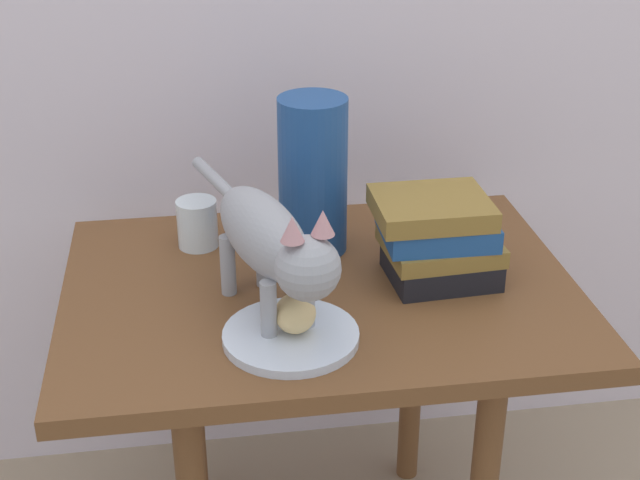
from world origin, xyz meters
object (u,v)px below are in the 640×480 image
(plate, at_px, (291,336))
(side_table, at_px, (320,330))
(bread_roll, at_px, (295,313))
(green_vase, at_px, (313,176))
(book_stack, at_px, (437,237))
(candle_jar, at_px, (198,226))
(tv_remote, at_px, (422,224))
(cat, at_px, (271,241))

(plate, bearing_deg, side_table, 67.00)
(bread_roll, distance_m, green_vase, 0.30)
(book_stack, distance_m, candle_jar, 0.42)
(plate, xyz_separation_m, bread_roll, (0.01, 0.01, 0.03))
(book_stack, height_order, candle_jar, book_stack)
(candle_jar, bearing_deg, tv_remote, 0.77)
(bread_roll, xyz_separation_m, book_stack, (0.25, 0.15, 0.03))
(bread_roll, bearing_deg, candle_jar, 112.53)
(tv_remote, bearing_deg, book_stack, -133.50)
(book_stack, height_order, green_vase, green_vase)
(plate, distance_m, green_vase, 0.32)
(side_table, xyz_separation_m, candle_jar, (-0.19, 0.17, 0.12))
(bread_roll, height_order, candle_jar, candle_jar)
(bread_roll, bearing_deg, green_vase, 76.62)
(candle_jar, relative_size, tv_remote, 0.57)
(bread_roll, relative_size, cat, 0.17)
(plate, height_order, book_stack, book_stack)
(cat, xyz_separation_m, book_stack, (0.28, 0.10, -0.06))
(bread_roll, bearing_deg, side_table, 68.34)
(side_table, relative_size, tv_remote, 5.48)
(cat, relative_size, green_vase, 1.71)
(cat, xyz_separation_m, tv_remote, (0.30, 0.27, -0.12))
(bread_roll, bearing_deg, plate, -129.80)
(plate, xyz_separation_m, cat, (-0.02, 0.06, 0.13))
(cat, distance_m, candle_jar, 0.30)
(side_table, bearing_deg, candle_jar, 138.29)
(cat, xyz_separation_m, candle_jar, (-0.10, 0.27, -0.09))
(tv_remote, bearing_deg, green_vase, 156.20)
(book_stack, bearing_deg, cat, -160.92)
(side_table, xyz_separation_m, book_stack, (0.19, -0.00, 0.16))
(plate, height_order, green_vase, green_vase)
(bread_roll, xyz_separation_m, tv_remote, (0.27, 0.32, -0.03))
(side_table, distance_m, tv_remote, 0.29)
(candle_jar, height_order, tv_remote, candle_jar)
(candle_jar, bearing_deg, book_stack, -24.15)
(book_stack, relative_size, green_vase, 0.74)
(bread_roll, xyz_separation_m, green_vase, (0.07, 0.28, 0.10))
(book_stack, bearing_deg, side_table, 179.55)
(bread_roll, relative_size, green_vase, 0.30)
(plate, bearing_deg, book_stack, 31.16)
(book_stack, distance_m, green_vase, 0.23)
(green_vase, relative_size, tv_remote, 1.80)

